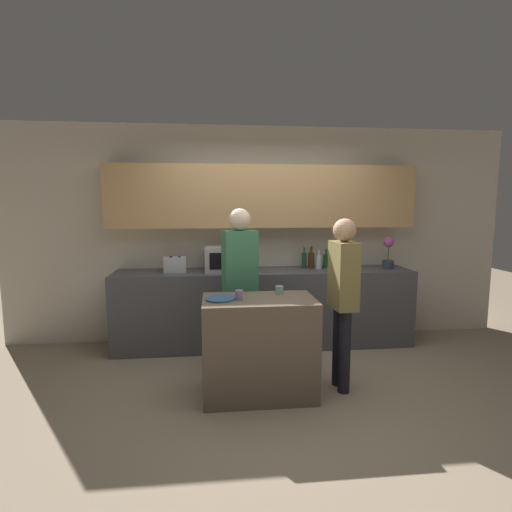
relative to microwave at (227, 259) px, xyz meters
The scene contains 17 objects.
ground_plane 1.82m from the microwave, 71.77° to the right, with size 14.00×14.00×0.00m, color gray.
back_wall 0.70m from the microwave, 30.86° to the left, with size 6.40×0.40×2.70m.
back_counter 0.77m from the microwave, ahead, with size 3.60×0.62×0.93m.
kitchen_island 1.46m from the microwave, 79.44° to the right, with size 1.00×0.60×0.90m.
microwave is the anchor object (origin of this frame).
toaster 0.61m from the microwave, behind, with size 0.26×0.16×0.18m.
potted_plant 2.02m from the microwave, ahead, with size 0.14×0.14×0.40m.
bottle_0 0.98m from the microwave, ahead, with size 0.06×0.06×0.27m.
bottle_1 1.06m from the microwave, ahead, with size 0.08×0.08×0.28m.
bottle_2 1.16m from the microwave, ahead, with size 0.08×0.08×0.23m.
bottle_3 1.25m from the microwave, ahead, with size 0.07×0.07×0.24m.
bottle_4 1.33m from the microwave, ahead, with size 0.08×0.08×0.27m.
plate_on_island 1.32m from the microwave, 94.54° to the right, with size 0.26×0.26×0.01m.
cup_0 1.23m from the microwave, 68.27° to the right, with size 0.08×0.08×0.08m.
cup_1 1.34m from the microwave, 87.40° to the right, with size 0.07×0.07×0.09m.
person_left 1.63m from the microwave, 50.89° to the right, with size 0.21×0.35×1.60m.
person_center 0.74m from the microwave, 81.54° to the right, with size 0.37×0.26×1.69m.
Camera 1 is at (-0.61, -3.36, 1.73)m, focal length 28.00 mm.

